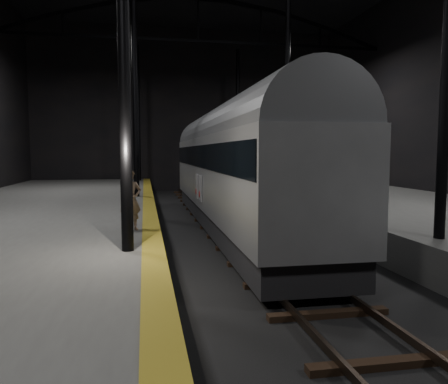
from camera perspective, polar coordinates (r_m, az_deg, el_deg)
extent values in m
plane|color=black|center=(14.37, 3.69, -7.42)|extent=(44.00, 44.00, 0.00)
cube|color=#4F4F4C|center=(14.44, -26.73, -5.89)|extent=(9.00, 43.80, 1.00)
cube|color=olive|center=(13.77, -9.56, -3.78)|extent=(0.50, 43.80, 0.01)
cube|color=#3F3328|center=(14.18, 0.85, -6.88)|extent=(0.08, 43.00, 0.14)
cube|color=#3F3328|center=(14.52, 6.47, -6.62)|extent=(0.08, 43.00, 0.14)
cube|color=black|center=(14.36, 3.69, -7.19)|extent=(2.40, 42.00, 0.12)
cylinder|color=black|center=(10.02, -13.05, 21.65)|extent=(0.26, 0.26, 10.00)
cylinder|color=black|center=(12.34, 27.25, 18.04)|extent=(0.26, 0.26, 10.00)
cylinder|color=black|center=(21.79, -11.56, 12.66)|extent=(0.26, 0.26, 10.00)
cylinder|color=black|center=(22.95, 8.25, 12.33)|extent=(0.26, 0.26, 10.00)
cylinder|color=black|center=(33.72, -11.14, 10.00)|extent=(0.26, 0.26, 10.00)
cylinder|color=black|center=(34.48, 1.79, 9.98)|extent=(0.26, 0.26, 10.00)
cube|color=black|center=(28.64, -3.39, 19.07)|extent=(23.60, 0.15, 0.18)
cube|color=#A3A6AA|center=(17.38, 0.99, 2.58)|extent=(2.66, 18.36, 2.75)
cube|color=black|center=(17.55, 0.98, -3.06)|extent=(2.43, 17.99, 0.78)
cube|color=black|center=(17.37, 0.99, 4.70)|extent=(2.72, 18.09, 0.83)
cylinder|color=slate|center=(17.38, 1.00, 7.12)|extent=(2.61, 18.18, 2.61)
cube|color=black|center=(11.50, 7.36, -9.26)|extent=(1.65, 2.02, 0.32)
cube|color=black|center=(23.87, -2.05, -1.67)|extent=(1.65, 2.02, 0.32)
cube|color=silver|center=(16.30, -3.07, 0.46)|extent=(0.04, 0.69, 0.96)
cube|color=silver|center=(17.39, -3.54, 0.75)|extent=(0.04, 0.69, 0.96)
cylinder|color=maroon|center=(16.48, -3.21, -0.29)|extent=(0.03, 0.24, 0.24)
cylinder|color=maroon|center=(17.57, -3.66, 0.05)|extent=(0.03, 0.24, 0.24)
imported|color=#8C6F56|center=(12.20, -12.10, -1.04)|extent=(0.72, 0.60, 1.67)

